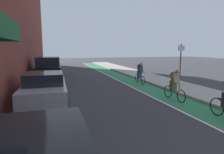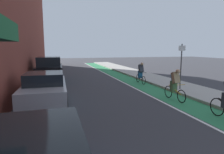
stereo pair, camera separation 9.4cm
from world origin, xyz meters
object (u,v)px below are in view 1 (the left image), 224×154
Objects in this scene: parked_sedan_silver at (45,88)px; cyclist_far at (140,72)px; street_sign_post at (181,63)px; cyclist_trailing at (174,83)px; parked_suv_black at (49,69)px.

parked_sedan_silver is 2.71× the size of cyclist_far.
cyclist_far is 0.61× the size of street_sign_post.
street_sign_post is at bearing -70.45° from cyclist_far.
cyclist_trailing reaches higher than parked_sedan_silver.
parked_sedan_silver is at bearing 171.87° from cyclist_trailing.
street_sign_post is (7.74, 0.79, 0.97)m from parked_sedan_silver.
parked_suv_black is 1.66× the size of street_sign_post.
street_sign_post is (1.52, 1.68, 0.91)m from cyclist_trailing.
parked_suv_black is 9.71m from street_sign_post.
parked_suv_black is 9.74m from cyclist_trailing.
street_sign_post reaches higher than cyclist_far.
street_sign_post reaches higher than parked_sedan_silver.
cyclist_far is at bearing 109.55° from street_sign_post.
cyclist_far is at bearing 85.66° from cyclist_trailing.
parked_sedan_silver is 6.28m from cyclist_trailing.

